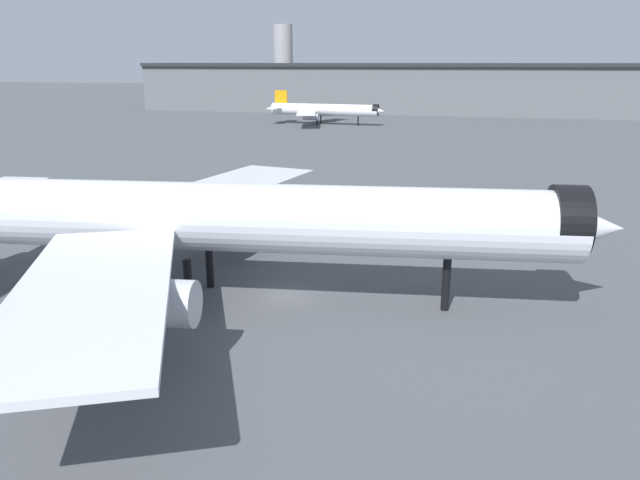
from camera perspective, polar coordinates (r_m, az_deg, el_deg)
ground at (r=46.05m, az=-3.15°, el=-5.36°), size 900.00×900.00×0.00m
airliner_near_gate at (r=43.91m, az=-9.11°, el=2.00°), size 54.74×49.97×14.27m
airliner_far_taxiway at (r=173.88m, az=0.32°, el=12.17°), size 34.86×31.55×9.29m
terminal_building at (r=214.30m, az=17.30°, el=13.45°), size 259.13×40.66×29.65m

